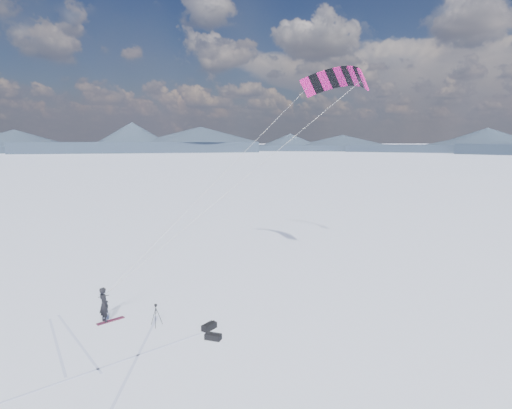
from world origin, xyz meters
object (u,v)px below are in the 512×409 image
snowboard (111,321)px  tripod (156,312)px  gear_bag_b (213,336)px  gear_bag_a (209,326)px  snowkiter (105,322)px

snowboard → tripod: size_ratio=1.26×
gear_bag_b → tripod: bearing=171.7°
tripod → gear_bag_a: bearing=-43.0°
tripod → gear_bag_a: (2.24, -1.50, -0.57)m
tripod → gear_bag_a: 2.75m
tripod → gear_bag_a: tripod is taller
gear_bag_a → gear_bag_b: bearing=-130.1°
snowkiter → gear_bag_b: 6.00m
snowboard → gear_bag_b: bearing=-62.6°
gear_bag_a → gear_bag_b: (-0.17, -1.08, -0.01)m
tripod → snowboard: bearing=133.8°
snowkiter → snowboard: size_ratio=1.28×
snowkiter → gear_bag_b: size_ratio=2.30×
snowkiter → tripod: (2.27, -1.56, 0.73)m
snowkiter → gear_bag_a: bearing=-144.9°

